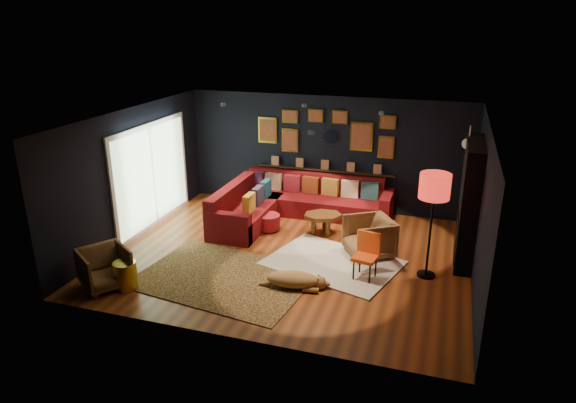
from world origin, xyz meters
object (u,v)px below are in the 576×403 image
(armchair_left, at_px, (105,266))
(gold_stool, at_px, (125,275))
(sectional, at_px, (288,204))
(dog, at_px, (293,277))
(floor_lamp, at_px, (434,190))
(armchair_right, at_px, (369,235))
(orange_chair, at_px, (367,252))
(coffee_table, at_px, (323,218))
(pouf, at_px, (269,222))

(armchair_left, distance_m, gold_stool, 0.38)
(sectional, xyz_separation_m, dog, (1.03, -2.96, -0.12))
(gold_stool, relative_size, floor_lamp, 0.25)
(armchair_right, distance_m, gold_stool, 4.37)
(gold_stool, bearing_deg, orange_chair, 22.94)
(coffee_table, distance_m, gold_stool, 4.08)
(orange_chair, bearing_deg, gold_stool, -145.79)
(dog, bearing_deg, floor_lamp, 19.19)
(pouf, xyz_separation_m, orange_chair, (2.30, -1.46, 0.30))
(pouf, height_order, gold_stool, gold_stool)
(armchair_right, relative_size, gold_stool, 1.74)
(gold_stool, xyz_separation_m, orange_chair, (3.71, 1.57, 0.25))
(gold_stool, bearing_deg, pouf, 64.95)
(pouf, distance_m, orange_chair, 2.74)
(pouf, bearing_deg, dog, -61.04)
(sectional, distance_m, coffee_table, 1.14)
(armchair_left, height_order, orange_chair, orange_chair)
(armchair_left, relative_size, dog, 0.62)
(armchair_right, relative_size, floor_lamp, 0.44)
(armchair_left, relative_size, armchair_right, 0.91)
(pouf, height_order, armchair_left, armchair_left)
(sectional, bearing_deg, gold_stool, -112.58)
(sectional, bearing_deg, orange_chair, -46.50)
(orange_chair, bearing_deg, dog, -135.49)
(pouf, relative_size, floor_lamp, 0.26)
(armchair_left, xyz_separation_m, armchair_right, (3.96, 2.50, 0.04))
(pouf, xyz_separation_m, gold_stool, (-1.42, -3.03, 0.05))
(armchair_right, distance_m, orange_chair, 0.90)
(floor_lamp, bearing_deg, armchair_right, 155.25)
(orange_chair, height_order, floor_lamp, floor_lamp)
(orange_chair, bearing_deg, armchair_left, -147.03)
(armchair_left, height_order, floor_lamp, floor_lamp)
(dog, bearing_deg, orange_chair, 24.55)
(pouf, bearing_deg, armchair_left, -119.88)
(gold_stool, bearing_deg, sectional, 67.42)
(pouf, distance_m, floor_lamp, 3.72)
(sectional, height_order, floor_lamp, floor_lamp)
(sectional, distance_m, gold_stool, 4.13)
(dog, bearing_deg, pouf, 110.28)
(sectional, bearing_deg, floor_lamp, -30.83)
(pouf, distance_m, dog, 2.48)
(coffee_table, xyz_separation_m, orange_chair, (1.18, -1.62, 0.13))
(pouf, height_order, dog, dog)
(pouf, height_order, floor_lamp, floor_lamp)
(armchair_right, bearing_deg, armchair_left, -90.42)
(coffee_table, xyz_separation_m, armchair_left, (-2.89, -3.23, 0.02))
(armchair_right, bearing_deg, coffee_table, -157.00)
(armchair_right, relative_size, dog, 0.69)
(armchair_left, xyz_separation_m, dog, (2.97, 0.90, -0.17))
(sectional, distance_m, armchair_left, 4.32)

